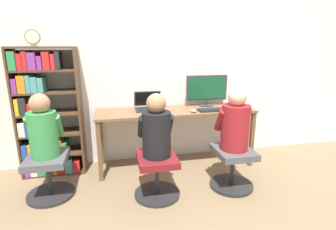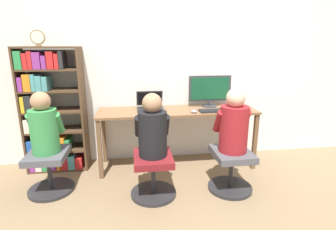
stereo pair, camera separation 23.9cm
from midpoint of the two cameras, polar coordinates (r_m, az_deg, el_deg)
ground_plane at (r=3.41m, az=0.73°, el=-12.71°), size 14.00×14.00×0.00m
wall_back at (r=3.64m, az=-1.42°, el=10.49°), size 10.00×0.05×2.60m
desk at (r=3.41m, az=-0.27°, el=-0.23°), size 2.04×0.56×0.77m
desktop_monitor at (r=3.60m, az=6.55°, el=5.37°), size 0.58×0.21×0.42m
laptop at (r=3.42m, az=-6.28°, el=2.01°), size 0.35×0.33×0.23m
keyboard at (r=3.37m, az=7.96°, el=1.12°), size 0.41×0.15×0.03m
computer_mouse_by_keyboard at (r=3.26m, az=3.43°, el=0.90°), size 0.07×0.10×0.04m
office_chair_left at (r=3.08m, az=11.69°, el=-10.71°), size 0.49×0.49×0.47m
office_chair_right at (r=2.86m, az=-4.86°, el=-12.51°), size 0.49×0.49×0.47m
person_at_monitor at (r=2.90m, az=12.17°, el=-1.69°), size 0.37×0.33×0.69m
person_at_laptop at (r=2.68m, az=-5.10°, el=-3.11°), size 0.36×0.32×0.66m
bookshelf at (r=3.56m, az=-27.06°, el=-0.25°), size 0.74×0.34×1.57m
desk_clock at (r=3.39m, az=-29.27°, el=14.54°), size 0.16×0.03×0.18m
office_chair_side at (r=3.16m, az=-26.59°, el=-11.34°), size 0.49×0.49×0.47m
person_near_shelf at (r=3.00m, az=-27.66°, el=-2.75°), size 0.35×0.31×0.66m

